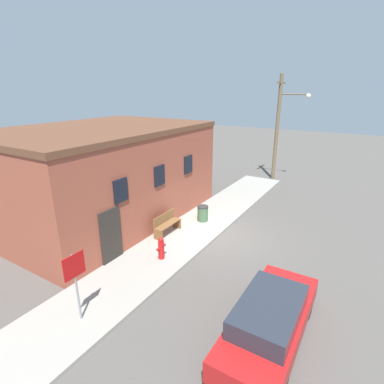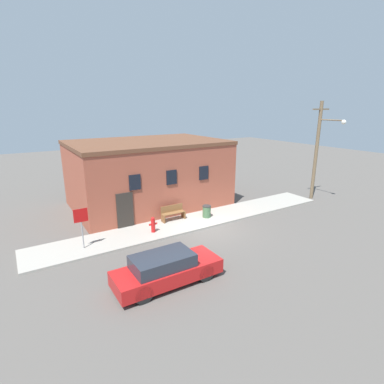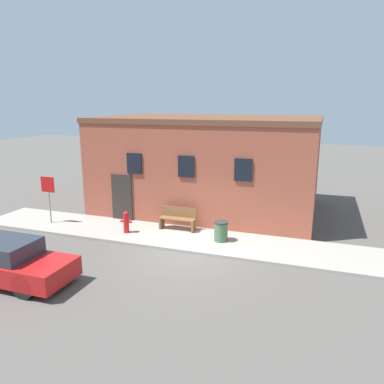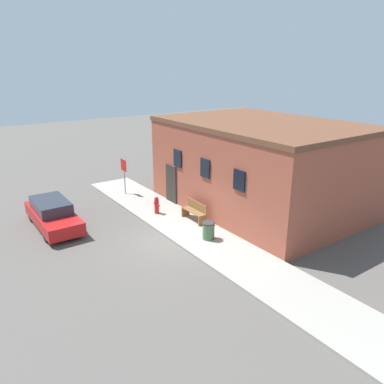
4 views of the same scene
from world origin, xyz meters
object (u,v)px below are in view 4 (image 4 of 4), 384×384
(stop_sign, at_px, (124,170))
(trash_bin, at_px, (209,231))
(bench, at_px, (195,211))
(parked_car, at_px, (53,214))
(fire_hydrant, at_px, (157,205))

(stop_sign, relative_size, trash_bin, 2.68)
(bench, distance_m, parked_car, 6.80)
(bench, relative_size, parked_car, 0.34)
(bench, height_order, parked_car, parked_car)
(fire_hydrant, xyz_separation_m, parked_car, (-1.62, -4.76, 0.07))
(trash_bin, xyz_separation_m, parked_car, (-5.53, -5.12, 0.13))
(fire_hydrant, bearing_deg, bench, 30.27)
(parked_car, bearing_deg, stop_sign, 114.49)
(trash_bin, distance_m, parked_car, 7.54)
(fire_hydrant, bearing_deg, stop_sign, 179.70)
(bench, bearing_deg, stop_sign, -169.36)
(bench, height_order, trash_bin, bench)
(stop_sign, relative_size, bench, 1.37)
(parked_car, bearing_deg, fire_hydrant, 71.23)
(fire_hydrant, bearing_deg, parked_car, -108.77)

